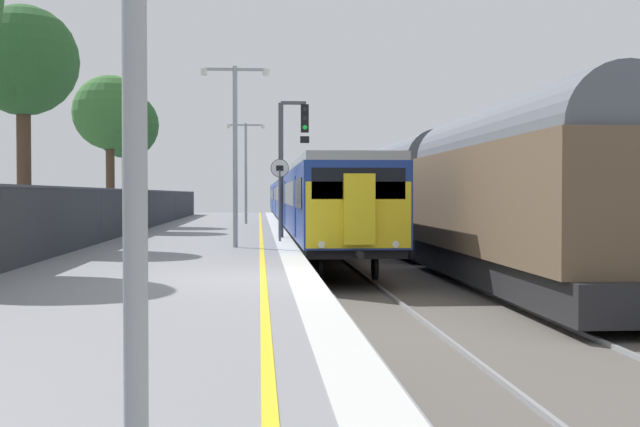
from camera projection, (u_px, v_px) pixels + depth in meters
ground at (424, 310)px, 15.58m from camera, size 17.40×110.00×1.21m
commuter_train_at_platform at (299, 199)px, 52.82m from camera, size 2.83×63.92×3.81m
freight_train_adjacent_track at (381, 192)px, 44.98m from camera, size 2.60×61.86×4.86m
signal_gantry at (289, 152)px, 29.70m from camera, size 1.10×0.24×4.85m
speed_limit_sign at (280, 189)px, 27.29m from camera, size 0.59×0.08×2.69m
platform_lamp_mid at (235, 140)px, 24.25m from camera, size 2.00×0.20×5.26m
platform_lamp_far at (246, 164)px, 43.85m from camera, size 2.00×0.20×5.28m
background_tree_left at (126, 128)px, 40.45m from camera, size 3.20×3.32×6.51m
background_tree_centre at (111, 115)px, 35.66m from camera, size 3.17×3.17×6.63m
background_tree_right at (20, 65)px, 24.05m from camera, size 3.19×3.19×7.02m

